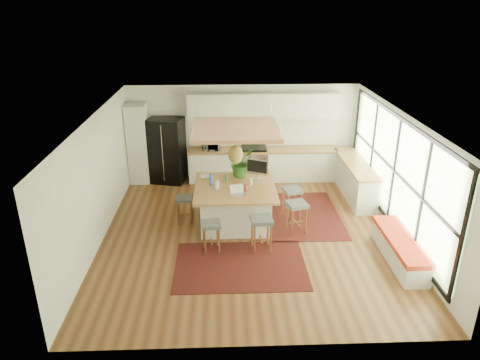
{
  "coord_description": "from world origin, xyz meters",
  "views": [
    {
      "loc": [
        -0.56,
        -8.79,
        4.96
      ],
      "look_at": [
        -0.2,
        0.5,
        1.1
      ],
      "focal_mm": 33.24,
      "sensor_mm": 36.0,
      "label": 1
    }
  ],
  "objects_px": {
    "fridge": "(167,150)",
    "microwave": "(211,144)",
    "stool_near_right": "(261,235)",
    "stool_left_side": "(185,208)",
    "stool_right_back": "(292,202)",
    "stool_right_front": "(296,217)",
    "island": "(235,205)",
    "stool_near_left": "(211,235)",
    "island_plant": "(240,165)",
    "monitor": "(257,169)",
    "laptop": "(238,190)"
  },
  "relations": [
    {
      "from": "stool_left_side",
      "to": "island_plant",
      "type": "bearing_deg",
      "value": 22.8
    },
    {
      "from": "stool_right_front",
      "to": "microwave",
      "type": "distance_m",
      "value": 3.78
    },
    {
      "from": "stool_near_right",
      "to": "laptop",
      "type": "xyz_separation_m",
      "value": [
        -0.45,
        0.75,
        0.7
      ]
    },
    {
      "from": "stool_near_left",
      "to": "microwave",
      "type": "xyz_separation_m",
      "value": [
        -0.06,
        3.88,
        0.74
      ]
    },
    {
      "from": "island",
      "to": "stool_near_right",
      "type": "height_order",
      "value": "island"
    },
    {
      "from": "laptop",
      "to": "microwave",
      "type": "distance_m",
      "value": 3.22
    },
    {
      "from": "stool_left_side",
      "to": "microwave",
      "type": "relative_size",
      "value": 1.3
    },
    {
      "from": "monitor",
      "to": "island_plant",
      "type": "height_order",
      "value": "island_plant"
    },
    {
      "from": "stool_right_back",
      "to": "laptop",
      "type": "distance_m",
      "value": 1.71
    },
    {
      "from": "microwave",
      "to": "island_plant",
      "type": "xyz_separation_m",
      "value": [
        0.73,
        -2.03,
        0.11
      ]
    },
    {
      "from": "fridge",
      "to": "microwave",
      "type": "height_order",
      "value": "fridge"
    },
    {
      "from": "stool_near_left",
      "to": "stool_near_right",
      "type": "bearing_deg",
      "value": -0.69
    },
    {
      "from": "monitor",
      "to": "stool_near_left",
      "type": "bearing_deg",
      "value": -98.47
    },
    {
      "from": "stool_right_front",
      "to": "monitor",
      "type": "relative_size",
      "value": 1.31
    },
    {
      "from": "fridge",
      "to": "stool_left_side",
      "type": "xyz_separation_m",
      "value": [
        0.66,
        -2.56,
        -0.57
      ]
    },
    {
      "from": "monitor",
      "to": "stool_near_right",
      "type": "bearing_deg",
      "value": -65.84
    },
    {
      "from": "laptop",
      "to": "island_plant",
      "type": "bearing_deg",
      "value": 67.9
    },
    {
      "from": "stool_left_side",
      "to": "fridge",
      "type": "bearing_deg",
      "value": 104.5
    },
    {
      "from": "stool_left_side",
      "to": "monitor",
      "type": "xyz_separation_m",
      "value": [
        1.72,
        0.32,
        0.83
      ]
    },
    {
      "from": "laptop",
      "to": "stool_right_back",
      "type": "bearing_deg",
      "value": 14.06
    },
    {
      "from": "stool_right_back",
      "to": "stool_left_side",
      "type": "relative_size",
      "value": 1.1
    },
    {
      "from": "fridge",
      "to": "stool_left_side",
      "type": "height_order",
      "value": "fridge"
    },
    {
      "from": "stool_near_left",
      "to": "stool_right_front",
      "type": "xyz_separation_m",
      "value": [
        1.9,
        0.74,
        0.0
      ]
    },
    {
      "from": "monitor",
      "to": "island_plant",
      "type": "xyz_separation_m",
      "value": [
        -0.39,
        0.24,
        0.01
      ]
    },
    {
      "from": "stool_near_left",
      "to": "stool_left_side",
      "type": "distance_m",
      "value": 1.45
    },
    {
      "from": "island_plant",
      "to": "fridge",
      "type": "bearing_deg",
      "value": 134.7
    },
    {
      "from": "stool_near_right",
      "to": "fridge",
      "type": "bearing_deg",
      "value": 121.3
    },
    {
      "from": "stool_right_front",
      "to": "monitor",
      "type": "height_order",
      "value": "monitor"
    },
    {
      "from": "island",
      "to": "island_plant",
      "type": "xyz_separation_m",
      "value": [
        0.14,
        0.63,
        0.74
      ]
    },
    {
      "from": "stool_near_right",
      "to": "stool_right_back",
      "type": "relative_size",
      "value": 1.06
    },
    {
      "from": "stool_near_left",
      "to": "laptop",
      "type": "bearing_deg",
      "value": 51.12
    },
    {
      "from": "island",
      "to": "island_plant",
      "type": "relative_size",
      "value": 2.67
    },
    {
      "from": "fridge",
      "to": "island_plant",
      "type": "height_order",
      "value": "fridge"
    },
    {
      "from": "island",
      "to": "stool_left_side",
      "type": "height_order",
      "value": "island"
    },
    {
      "from": "island_plant",
      "to": "monitor",
      "type": "bearing_deg",
      "value": -30.95
    },
    {
      "from": "island",
      "to": "microwave",
      "type": "xyz_separation_m",
      "value": [
        -0.6,
        2.66,
        0.63
      ]
    },
    {
      "from": "stool_right_front",
      "to": "microwave",
      "type": "height_order",
      "value": "microwave"
    },
    {
      "from": "island",
      "to": "stool_right_front",
      "type": "xyz_separation_m",
      "value": [
        1.36,
        -0.48,
        -0.11
      ]
    },
    {
      "from": "fridge",
      "to": "stool_near_right",
      "type": "relative_size",
      "value": 2.48
    },
    {
      "from": "island",
      "to": "monitor",
      "type": "distance_m",
      "value": 0.98
    },
    {
      "from": "fridge",
      "to": "stool_near_right",
      "type": "xyz_separation_m",
      "value": [
        2.35,
        -3.87,
        -0.57
      ]
    },
    {
      "from": "microwave",
      "to": "monitor",
      "type": "bearing_deg",
      "value": -61.17
    },
    {
      "from": "stool_left_side",
      "to": "laptop",
      "type": "distance_m",
      "value": 1.53
    },
    {
      "from": "stool_left_side",
      "to": "monitor",
      "type": "distance_m",
      "value": 1.93
    },
    {
      "from": "fridge",
      "to": "stool_left_side",
      "type": "distance_m",
      "value": 2.71
    },
    {
      "from": "island_plant",
      "to": "island",
      "type": "bearing_deg",
      "value": -102.34
    },
    {
      "from": "stool_right_front",
      "to": "stool_left_side",
      "type": "xyz_separation_m",
      "value": [
        -2.55,
        0.56,
        0.0
      ]
    },
    {
      "from": "microwave",
      "to": "island_plant",
      "type": "height_order",
      "value": "island_plant"
    },
    {
      "from": "stool_left_side",
      "to": "microwave",
      "type": "height_order",
      "value": "microwave"
    },
    {
      "from": "fridge",
      "to": "stool_near_right",
      "type": "bearing_deg",
      "value": -45.93
    }
  ]
}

